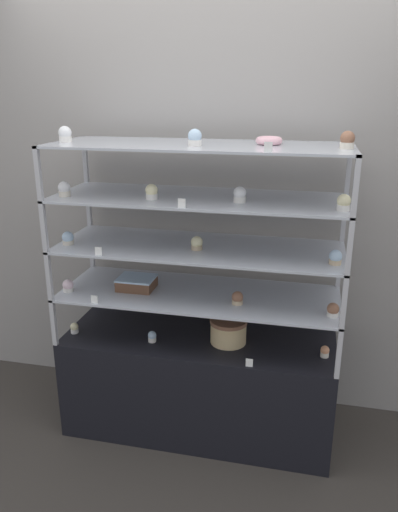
# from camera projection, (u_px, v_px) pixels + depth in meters

# --- Properties ---
(ground_plane) EXTENTS (20.00, 20.00, 0.00)m
(ground_plane) POSITION_uv_depth(u_px,v_px,m) (199.00, 424.00, 3.00)
(ground_plane) COLOR #38332D
(back_wall) EXTENTS (8.00, 0.05, 2.60)m
(back_wall) POSITION_uv_depth(u_px,v_px,m) (215.00, 197.00, 2.97)
(back_wall) COLOR gray
(back_wall) RESTS_ON ground_plane
(display_base) EXTENTS (1.51, 0.55, 0.59)m
(display_base) POSITION_uv_depth(u_px,v_px,m) (199.00, 382.00, 2.90)
(display_base) COLOR black
(display_base) RESTS_ON ground_plane
(display_riser_lower) EXTENTS (1.51, 0.55, 0.27)m
(display_riser_lower) POSITION_uv_depth(u_px,v_px,m) (199.00, 295.00, 2.73)
(display_riser_lower) COLOR #B7B7BC
(display_riser_lower) RESTS_ON display_base
(display_riser_middle) EXTENTS (1.51, 0.55, 0.27)m
(display_riser_middle) POSITION_uv_depth(u_px,v_px,m) (199.00, 249.00, 2.64)
(display_riser_middle) COLOR #B7B7BC
(display_riser_middle) RESTS_ON display_riser_lower
(display_riser_upper) EXTENTS (1.51, 0.55, 0.27)m
(display_riser_upper) POSITION_uv_depth(u_px,v_px,m) (199.00, 200.00, 2.56)
(display_riser_upper) COLOR #B7B7BC
(display_riser_upper) RESTS_ON display_riser_middle
(display_riser_top) EXTENTS (1.51, 0.55, 0.27)m
(display_riser_top) POSITION_uv_depth(u_px,v_px,m) (199.00, 147.00, 2.47)
(display_riser_top) COLOR #B7B7BC
(display_riser_top) RESTS_ON display_riser_upper
(layer_cake_centerpiece) EXTENTS (0.20, 0.20, 0.14)m
(layer_cake_centerpiece) POSITION_uv_depth(u_px,v_px,m) (228.00, 331.00, 2.73)
(layer_cake_centerpiece) COLOR #DBBC84
(layer_cake_centerpiece) RESTS_ON display_base
(sheet_cake_frosted) EXTENTS (0.20, 0.16, 0.07)m
(sheet_cake_frosted) POSITION_uv_depth(u_px,v_px,m) (137.00, 283.00, 2.77)
(sheet_cake_frosted) COLOR brown
(sheet_cake_frosted) RESTS_ON display_riser_lower
(cupcake_0) EXTENTS (0.05, 0.05, 0.06)m
(cupcake_0) POSITION_uv_depth(u_px,v_px,m) (74.00, 328.00, 2.84)
(cupcake_0) COLOR white
(cupcake_0) RESTS_ON display_base
(cupcake_1) EXTENTS (0.05, 0.05, 0.06)m
(cupcake_1) POSITION_uv_depth(u_px,v_px,m) (152.00, 337.00, 2.75)
(cupcake_1) COLOR white
(cupcake_1) RESTS_ON display_base
(cupcake_2) EXTENTS (0.05, 0.05, 0.06)m
(cupcake_2) POSITION_uv_depth(u_px,v_px,m) (325.00, 351.00, 2.59)
(cupcake_2) COLOR beige
(cupcake_2) RESTS_ON display_base
(price_tag_0) EXTENTS (0.04, 0.00, 0.04)m
(price_tag_0) POSITION_uv_depth(u_px,v_px,m) (249.00, 363.00, 2.50)
(price_tag_0) COLOR white
(price_tag_0) RESTS_ON display_base
(cupcake_3) EXTENTS (0.06, 0.06, 0.07)m
(cupcake_3) POSITION_uv_depth(u_px,v_px,m) (68.00, 286.00, 2.74)
(cupcake_3) COLOR white
(cupcake_3) RESTS_ON display_riser_lower
(cupcake_4) EXTENTS (0.06, 0.06, 0.07)m
(cupcake_4) POSITION_uv_depth(u_px,v_px,m) (237.00, 298.00, 2.58)
(cupcake_4) COLOR #CCB28C
(cupcake_4) RESTS_ON display_riser_lower
(cupcake_5) EXTENTS (0.06, 0.06, 0.07)m
(cupcake_5) POSITION_uv_depth(u_px,v_px,m) (333.00, 310.00, 2.44)
(cupcake_5) COLOR white
(cupcake_5) RESTS_ON display_riser_lower
(price_tag_1) EXTENTS (0.04, 0.00, 0.04)m
(price_tag_1) POSITION_uv_depth(u_px,v_px,m) (94.00, 299.00, 2.59)
(price_tag_1) COLOR white
(price_tag_1) RESTS_ON display_riser_lower
(cupcake_6) EXTENTS (0.06, 0.06, 0.07)m
(cupcake_6) POSITION_uv_depth(u_px,v_px,m) (68.00, 238.00, 2.66)
(cupcake_6) COLOR beige
(cupcake_6) RESTS_ON display_riser_middle
(cupcake_7) EXTENTS (0.06, 0.06, 0.07)m
(cupcake_7) POSITION_uv_depth(u_px,v_px,m) (198.00, 243.00, 2.58)
(cupcake_7) COLOR #CCB28C
(cupcake_7) RESTS_ON display_riser_middle
(cupcake_8) EXTENTS (0.06, 0.06, 0.07)m
(cupcake_8) POSITION_uv_depth(u_px,v_px,m) (335.00, 257.00, 2.37)
(cupcake_8) COLOR #CCB28C
(cupcake_8) RESTS_ON display_riser_middle
(price_tag_2) EXTENTS (0.04, 0.00, 0.04)m
(price_tag_2) POSITION_uv_depth(u_px,v_px,m) (98.00, 251.00, 2.49)
(price_tag_2) COLOR white
(price_tag_2) RESTS_ON display_riser_middle
(cupcake_9) EXTENTS (0.06, 0.06, 0.08)m
(cupcake_9) POSITION_uv_depth(u_px,v_px,m) (64.00, 189.00, 2.56)
(cupcake_9) COLOR beige
(cupcake_9) RESTS_ON display_riser_upper
(cupcake_10) EXTENTS (0.06, 0.06, 0.08)m
(cupcake_10) POSITION_uv_depth(u_px,v_px,m) (152.00, 192.00, 2.49)
(cupcake_10) COLOR white
(cupcake_10) RESTS_ON display_riser_upper
(cupcake_11) EXTENTS (0.06, 0.06, 0.08)m
(cupcake_11) POSITION_uv_depth(u_px,v_px,m) (240.00, 195.00, 2.42)
(cupcake_11) COLOR white
(cupcake_11) RESTS_ON display_riser_upper
(cupcake_12) EXTENTS (0.06, 0.06, 0.08)m
(cupcake_12) POSITION_uv_depth(u_px,v_px,m) (344.00, 203.00, 2.26)
(cupcake_12) COLOR white
(cupcake_12) RESTS_ON display_riser_upper
(price_tag_3) EXTENTS (0.04, 0.00, 0.04)m
(price_tag_3) POSITION_uv_depth(u_px,v_px,m) (182.00, 203.00, 2.31)
(price_tag_3) COLOR white
(price_tag_3) RESTS_ON display_riser_upper
(cupcake_13) EXTENTS (0.07, 0.07, 0.08)m
(cupcake_13) POSITION_uv_depth(u_px,v_px,m) (65.00, 134.00, 2.54)
(cupcake_13) COLOR white
(cupcake_13) RESTS_ON display_riser_top
(cupcake_14) EXTENTS (0.07, 0.07, 0.08)m
(cupcake_14) POSITION_uv_depth(u_px,v_px,m) (196.00, 138.00, 2.37)
(cupcake_14) COLOR white
(cupcake_14) RESTS_ON display_riser_top
(cupcake_15) EXTENTS (0.07, 0.07, 0.08)m
(cupcake_15) POSITION_uv_depth(u_px,v_px,m) (347.00, 140.00, 2.27)
(cupcake_15) COLOR beige
(cupcake_15) RESTS_ON display_riser_top
(price_tag_4) EXTENTS (0.04, 0.00, 0.04)m
(price_tag_4) POSITION_uv_depth(u_px,v_px,m) (268.00, 147.00, 2.15)
(price_tag_4) COLOR white
(price_tag_4) RESTS_ON display_riser_top
(donut_glazed) EXTENTS (0.13, 0.13, 0.04)m
(donut_glazed) POSITION_uv_depth(u_px,v_px,m) (269.00, 141.00, 2.44)
(donut_glazed) COLOR #EFB2BC
(donut_glazed) RESTS_ON display_riser_top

